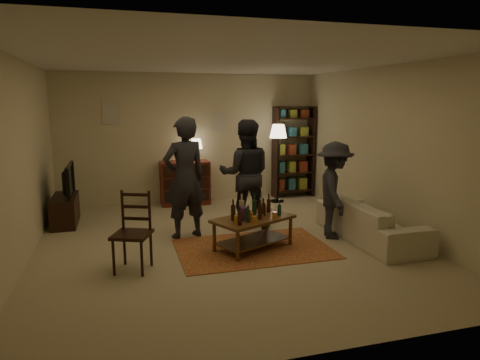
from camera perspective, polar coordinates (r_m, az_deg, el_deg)
name	(u,v)px	position (r m, az deg, el deg)	size (l,w,h in m)	color
floor	(227,244)	(6.54, -1.81, -8.49)	(6.00, 6.00, 0.00)	#C6B793
room_shell	(160,117)	(9.03, -10.65, 8.32)	(6.00, 6.00, 6.00)	beige
rug	(253,248)	(6.33, 1.77, -9.08)	(2.20, 1.50, 0.01)	maroon
coffee_table	(253,221)	(6.21, 1.75, -5.53)	(1.31, 1.06, 0.81)	brown
dining_chair	(134,228)	(5.61, -14.01, -6.25)	(0.58, 0.58, 1.02)	black
tv_stand	(65,203)	(8.04, -22.32, -2.82)	(0.40, 1.00, 1.06)	black
dresser	(185,182)	(8.97, -7.30, -0.22)	(1.00, 0.50, 1.36)	maroon
bookshelf	(293,151)	(9.61, 7.10, 3.87)	(0.90, 0.34, 2.02)	black
floor_lamp	(278,137)	(9.00, 5.11, 5.79)	(0.36, 0.36, 1.65)	black
sofa	(370,220)	(6.96, 16.95, -5.16)	(2.08, 0.81, 0.61)	beige
person_left	(185,178)	(6.68, -7.38, 0.25)	(0.69, 0.45, 1.90)	#25252C
person_right	(245,174)	(7.18, 0.71, 0.77)	(0.89, 0.69, 1.83)	#24242C
person_by_sofa	(334,190)	(6.82, 12.46, -1.34)	(0.98, 0.56, 1.52)	#292831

